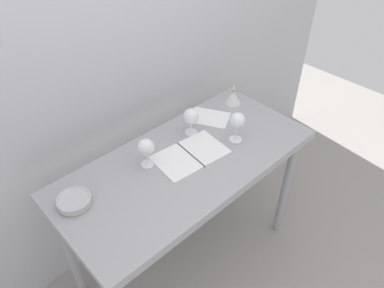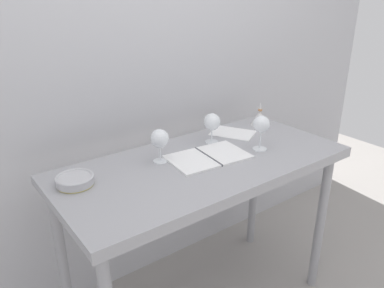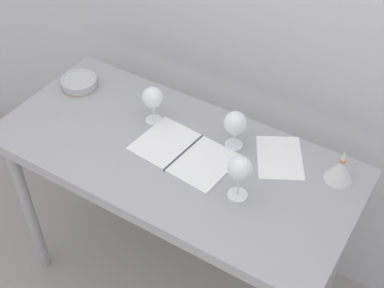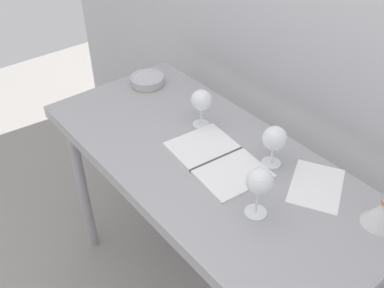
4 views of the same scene
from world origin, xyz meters
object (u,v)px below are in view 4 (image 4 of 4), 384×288
at_px(wine_glass_near_right, 259,183).
at_px(tasting_bowl, 147,80).
at_px(wine_glass_far_right, 274,140).
at_px(tasting_sheet_upper, 316,186).
at_px(open_notebook, 217,159).
at_px(decanter_funnel, 381,213).
at_px(wine_glass_far_left, 201,101).

distance_m(wine_glass_near_right, tasting_bowl, 0.91).
relative_size(wine_glass_far_right, tasting_sheet_upper, 0.68).
relative_size(open_notebook, decanter_funnel, 2.93).
relative_size(wine_glass_far_left, tasting_bowl, 1.02).
height_order(wine_glass_far_right, wine_glass_near_right, wine_glass_near_right).
xyz_separation_m(wine_glass_far_right, tasting_bowl, (-0.75, -0.03, -0.08)).
distance_m(wine_glass_near_right, tasting_sheet_upper, 0.28).
bearing_deg(wine_glass_far_left, wine_glass_near_right, -20.25).
relative_size(wine_glass_far_left, wine_glass_far_right, 1.01).
bearing_deg(wine_glass_near_right, open_notebook, 164.07).
distance_m(wine_glass_near_right, open_notebook, 0.31).
relative_size(tasting_sheet_upper, decanter_funnel, 1.69).
height_order(wine_glass_far_left, tasting_sheet_upper, wine_glass_far_left).
height_order(wine_glass_far_right, open_notebook, wine_glass_far_right).
height_order(wine_glass_near_right, open_notebook, wine_glass_near_right).
bearing_deg(open_notebook, tasting_bowl, 175.00).
distance_m(open_notebook, tasting_sheet_upper, 0.36).
relative_size(wine_glass_far_left, decanter_funnel, 1.17).
xyz_separation_m(tasting_sheet_upper, decanter_funnel, (0.22, 0.01, 0.04)).
distance_m(tasting_bowl, decanter_funnel, 1.15).
bearing_deg(wine_glass_far_left, wine_glass_far_right, 6.82).
relative_size(wine_glass_near_right, open_notebook, 0.44).
bearing_deg(wine_glass_far_right, open_notebook, -134.28).
distance_m(wine_glass_far_left, tasting_bowl, 0.41).
relative_size(wine_glass_far_right, tasting_bowl, 1.00).
relative_size(wine_glass_far_left, tasting_sheet_upper, 0.69).
bearing_deg(wine_glass_far_left, tasting_sheet_upper, 7.85).
height_order(wine_glass_near_right, tasting_bowl, wine_glass_near_right).
bearing_deg(open_notebook, decanter_funnel, 24.56).
bearing_deg(wine_glass_near_right, tasting_bowl, 167.74).
distance_m(wine_glass_far_left, open_notebook, 0.25).
distance_m(wine_glass_far_right, wine_glass_near_right, 0.26).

